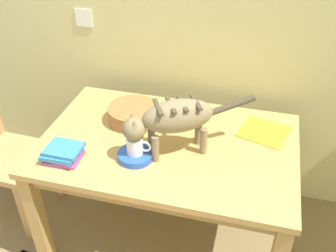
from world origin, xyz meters
The scene contains 9 objects.
wall_rear centered at (0.00, 1.99, 1.25)m, with size 4.50×0.11×2.50m.
dining_table centered at (-0.08, 1.38, 0.64)m, with size 1.34×0.87×0.73m.
cat centered at (-0.04, 1.31, 0.93)m, with size 0.59×0.37×0.30m.
saucer_bowl centered at (-0.21, 1.21, 0.75)m, with size 0.18×0.18×0.03m, color blue.
coffee_mug centered at (-0.20, 1.21, 0.81)m, with size 0.12×0.08×0.09m.
magazine centered at (0.40, 1.60, 0.73)m, with size 0.24×0.23×0.01m, color gold.
book_stack centered at (-0.55, 1.11, 0.77)m, with size 0.19×0.16×0.07m.
wicker_basket centered at (-0.32, 1.53, 0.78)m, with size 0.29×0.29×0.09m.
wooden_chair_far centered at (-1.13, 1.35, 0.46)m, with size 0.44×0.44×0.94m.
Camera 1 is at (0.33, -0.18, 1.96)m, focal length 41.53 mm.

